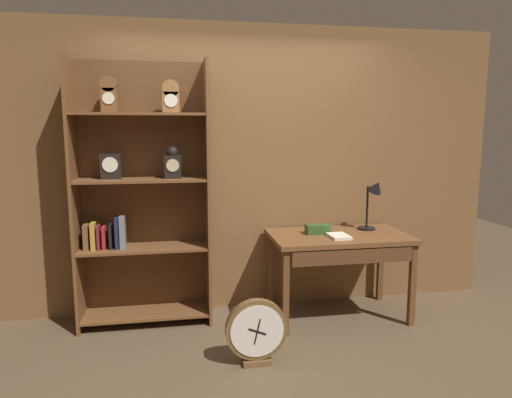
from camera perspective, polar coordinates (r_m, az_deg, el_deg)
ground_plane at (r=3.30m, az=2.76°, el=-21.71°), size 10.00×10.00×0.00m
back_wood_panel at (r=4.22m, az=-1.32°, el=3.69°), size 4.80×0.05×2.60m
bookshelf at (r=3.97m, az=-14.12°, el=0.56°), size 1.11×0.37×2.24m
workbench at (r=4.10m, az=10.39°, el=-5.59°), size 1.21×0.71×0.75m
desk_lamp at (r=4.28m, az=14.45°, el=0.15°), size 0.22×0.22×0.48m
toolbox_small at (r=4.08m, az=7.72°, el=-3.74°), size 0.21×0.11×0.08m
open_repair_manual at (r=3.96m, az=10.30°, el=-4.59°), size 0.17×0.22×0.02m
round_clock_large at (r=3.37m, az=0.05°, el=-16.21°), size 0.44×0.11×0.48m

